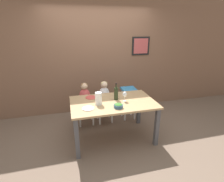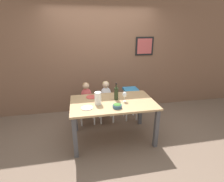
{
  "view_description": "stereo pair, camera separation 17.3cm",
  "coord_description": "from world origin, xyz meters",
  "px_view_note": "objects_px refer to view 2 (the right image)",
  "views": [
    {
      "loc": [
        -0.75,
        -2.81,
        2.04
      ],
      "look_at": [
        0.0,
        0.07,
        0.95
      ],
      "focal_mm": 28.0,
      "sensor_mm": 36.0,
      "label": 1
    },
    {
      "loc": [
        -0.58,
        -2.85,
        2.04
      ],
      "look_at": [
        0.0,
        0.07,
        0.95
      ],
      "focal_mm": 28.0,
      "sensor_mm": 36.0,
      "label": 2
    }
  ],
  "objects_px": {
    "chair_right_highchair": "(131,96)",
    "person_child_left": "(86,94)",
    "chair_far_left": "(87,107)",
    "paper_towel_roll": "(98,98)",
    "dinner_plate_back_left": "(91,97)",
    "wine_bottle": "(116,93)",
    "dinner_plate_front_left": "(87,108)",
    "salad_bowl_large": "(117,106)",
    "chair_far_center": "(106,105)",
    "person_child_center": "(106,92)",
    "wine_glass_near": "(125,95)"
  },
  "relations": [
    {
      "from": "salad_bowl_large",
      "to": "dinner_plate_front_left",
      "type": "height_order",
      "value": "salad_bowl_large"
    },
    {
      "from": "wine_bottle",
      "to": "paper_towel_roll",
      "type": "distance_m",
      "value": 0.38
    },
    {
      "from": "paper_towel_roll",
      "to": "person_child_center",
      "type": "bearing_deg",
      "value": 70.96
    },
    {
      "from": "wine_bottle",
      "to": "dinner_plate_front_left",
      "type": "xyz_separation_m",
      "value": [
        -0.56,
        -0.27,
        -0.12
      ]
    },
    {
      "from": "salad_bowl_large",
      "to": "dinner_plate_back_left",
      "type": "distance_m",
      "value": 0.68
    },
    {
      "from": "chair_far_left",
      "to": "chair_far_center",
      "type": "relative_size",
      "value": 1.0
    },
    {
      "from": "chair_far_left",
      "to": "dinner_plate_back_left",
      "type": "bearing_deg",
      "value": -79.06
    },
    {
      "from": "chair_right_highchair",
      "to": "wine_glass_near",
      "type": "distance_m",
      "value": 0.87
    },
    {
      "from": "person_child_center",
      "to": "dinner_plate_back_left",
      "type": "distance_m",
      "value": 0.54
    },
    {
      "from": "paper_towel_roll",
      "to": "wine_glass_near",
      "type": "height_order",
      "value": "paper_towel_roll"
    },
    {
      "from": "person_child_center",
      "to": "salad_bowl_large",
      "type": "relative_size",
      "value": 3.1
    },
    {
      "from": "dinner_plate_back_left",
      "to": "paper_towel_roll",
      "type": "bearing_deg",
      "value": -75.88
    },
    {
      "from": "chair_far_left",
      "to": "dinner_plate_back_left",
      "type": "relative_size",
      "value": 2.24
    },
    {
      "from": "chair_right_highchair",
      "to": "person_child_left",
      "type": "xyz_separation_m",
      "value": [
        -1.0,
        0.0,
        0.13
      ]
    },
    {
      "from": "chair_right_highchair",
      "to": "paper_towel_roll",
      "type": "xyz_separation_m",
      "value": [
        -0.83,
        -0.75,
        0.31
      ]
    },
    {
      "from": "chair_right_highchair",
      "to": "paper_towel_roll",
      "type": "bearing_deg",
      "value": -137.89
    },
    {
      "from": "chair_far_left",
      "to": "chair_far_center",
      "type": "xyz_separation_m",
      "value": [
        0.43,
        0.0,
        0.0
      ]
    },
    {
      "from": "person_child_center",
      "to": "dinner_plate_front_left",
      "type": "distance_m",
      "value": 0.99
    },
    {
      "from": "chair_far_center",
      "to": "person_child_center",
      "type": "xyz_separation_m",
      "value": [
        0.0,
        0.0,
        0.31
      ]
    },
    {
      "from": "person_child_left",
      "to": "chair_far_center",
      "type": "bearing_deg",
      "value": -0.1
    },
    {
      "from": "chair_right_highchair",
      "to": "dinner_plate_back_left",
      "type": "bearing_deg",
      "value": -156.17
    },
    {
      "from": "chair_far_left",
      "to": "person_child_center",
      "type": "distance_m",
      "value": 0.53
    },
    {
      "from": "chair_far_center",
      "to": "person_child_center",
      "type": "height_order",
      "value": "person_child_center"
    },
    {
      "from": "chair_right_highchair",
      "to": "salad_bowl_large",
      "type": "distance_m",
      "value": 1.13
    },
    {
      "from": "chair_far_left",
      "to": "paper_towel_roll",
      "type": "height_order",
      "value": "paper_towel_roll"
    },
    {
      "from": "person_child_left",
      "to": "dinner_plate_front_left",
      "type": "xyz_separation_m",
      "value": [
        -0.03,
        -0.88,
        0.08
      ]
    },
    {
      "from": "chair_far_left",
      "to": "wine_bottle",
      "type": "xyz_separation_m",
      "value": [
        0.52,
        -0.61,
        0.51
      ]
    },
    {
      "from": "chair_right_highchair",
      "to": "wine_bottle",
      "type": "bearing_deg",
      "value": -127.98
    },
    {
      "from": "salad_bowl_large",
      "to": "dinner_plate_back_left",
      "type": "bearing_deg",
      "value": 124.52
    },
    {
      "from": "wine_glass_near",
      "to": "dinner_plate_back_left",
      "type": "distance_m",
      "value": 0.67
    },
    {
      "from": "paper_towel_roll",
      "to": "dinner_plate_back_left",
      "type": "height_order",
      "value": "paper_towel_roll"
    },
    {
      "from": "wine_bottle",
      "to": "salad_bowl_large",
      "type": "xyz_separation_m",
      "value": [
        -0.06,
        -0.35,
        -0.09
      ]
    },
    {
      "from": "dinner_plate_front_left",
      "to": "dinner_plate_back_left",
      "type": "distance_m",
      "value": 0.48
    },
    {
      "from": "paper_towel_roll",
      "to": "salad_bowl_large",
      "type": "bearing_deg",
      "value": -35.46
    },
    {
      "from": "chair_far_center",
      "to": "wine_bottle",
      "type": "bearing_deg",
      "value": -80.95
    },
    {
      "from": "wine_bottle",
      "to": "dinner_plate_back_left",
      "type": "relative_size",
      "value": 1.57
    },
    {
      "from": "wine_bottle",
      "to": "dinner_plate_front_left",
      "type": "bearing_deg",
      "value": -154.33
    },
    {
      "from": "chair_far_left",
      "to": "person_child_left",
      "type": "xyz_separation_m",
      "value": [
        0.0,
        0.0,
        0.31
      ]
    },
    {
      "from": "salad_bowl_large",
      "to": "dinner_plate_back_left",
      "type": "relative_size",
      "value": 0.77
    },
    {
      "from": "chair_far_left",
      "to": "chair_right_highchair",
      "type": "height_order",
      "value": "chair_right_highchair"
    },
    {
      "from": "person_child_left",
      "to": "paper_towel_roll",
      "type": "xyz_separation_m",
      "value": [
        0.17,
        -0.75,
        0.19
      ]
    },
    {
      "from": "person_child_left",
      "to": "paper_towel_roll",
      "type": "distance_m",
      "value": 0.79
    },
    {
      "from": "person_child_center",
      "to": "wine_bottle",
      "type": "relative_size",
      "value": 1.52
    },
    {
      "from": "person_child_center",
      "to": "salad_bowl_large",
      "type": "height_order",
      "value": "person_child_center"
    },
    {
      "from": "paper_towel_roll",
      "to": "wine_bottle",
      "type": "bearing_deg",
      "value": 21.88
    },
    {
      "from": "paper_towel_roll",
      "to": "salad_bowl_large",
      "type": "xyz_separation_m",
      "value": [
        0.3,
        -0.21,
        -0.07
      ]
    },
    {
      "from": "chair_right_highchair",
      "to": "person_child_center",
      "type": "height_order",
      "value": "person_child_center"
    },
    {
      "from": "paper_towel_roll",
      "to": "dinner_plate_back_left",
      "type": "relative_size",
      "value": 1.09
    },
    {
      "from": "person_child_center",
      "to": "paper_towel_roll",
      "type": "distance_m",
      "value": 0.82
    },
    {
      "from": "chair_far_center",
      "to": "wine_bottle",
      "type": "xyz_separation_m",
      "value": [
        0.1,
        -0.61,
        0.51
      ]
    }
  ]
}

